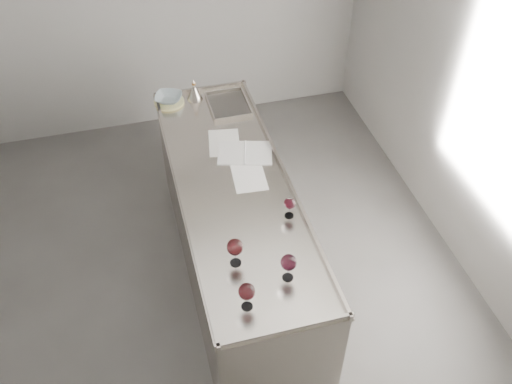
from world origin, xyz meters
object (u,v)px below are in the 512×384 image
object	(u,v)px
wine_glass_right	(289,263)
ceramic_bowl	(169,98)
counter	(235,232)
wine_glass_middle	(235,248)
notebook	(245,153)
wine_funnel	(195,93)
wine_glass_small	(290,204)
wine_glass_left	(247,292)

from	to	relation	value
wine_glass_right	ceramic_bowl	xyz separation A→B (m)	(-0.39, 1.93, -0.08)
counter	wine_glass_right	bearing A→B (deg)	-82.03
wine_glass_middle	notebook	xyz separation A→B (m)	(0.30, 0.97, -0.13)
counter	wine_funnel	size ratio (longest dim) A/B	13.06
counter	wine_glass_small	xyz separation A→B (m)	(0.27, -0.37, 0.57)
wine_glass_small	wine_funnel	xyz separation A→B (m)	(-0.34, 1.45, -0.05)
wine_glass_middle	wine_glass_right	bearing A→B (deg)	-34.69
wine_funnel	wine_glass_right	bearing A→B (deg)	-84.56
wine_glass_left	wine_glass_right	distance (m)	0.31
ceramic_bowl	wine_glass_middle	bearing A→B (deg)	-85.77
ceramic_bowl	wine_funnel	bearing A→B (deg)	0.00
wine_glass_right	wine_funnel	bearing A→B (deg)	95.44
wine_glass_right	wine_glass_small	bearing A→B (deg)	71.74
wine_glass_left	ceramic_bowl	distance (m)	2.06
wine_glass_right	notebook	bearing A→B (deg)	88.19
wine_glass_left	wine_glass_middle	distance (m)	0.32
ceramic_bowl	wine_glass_left	bearing A→B (deg)	-86.73
wine_glass_right	wine_glass_left	bearing A→B (deg)	-154.16
wine_glass_small	notebook	size ratio (longest dim) A/B	0.34
wine_glass_right	wine_glass_small	world-z (taller)	wine_glass_right
wine_glass_middle	ceramic_bowl	distance (m)	1.75
counter	wine_glass_middle	world-z (taller)	wine_glass_middle
wine_glass_left	wine_funnel	bearing A→B (deg)	87.43
wine_glass_left	wine_glass_middle	size ratio (longest dim) A/B	0.96
wine_glass_right	notebook	world-z (taller)	wine_glass_right
notebook	wine_glass_middle	bearing A→B (deg)	-92.07
counter	wine_glass_right	xyz separation A→B (m)	(0.12, -0.85, 0.60)
notebook	ceramic_bowl	bearing A→B (deg)	134.22
wine_glass_small	ceramic_bowl	size ratio (longest dim) A/B	0.70
notebook	wine_glass_left	bearing A→B (deg)	-88.46
wine_glass_middle	wine_glass_small	size ratio (longest dim) A/B	1.28
wine_funnel	wine_glass_small	bearing A→B (deg)	-76.84
counter	wine_glass_left	world-z (taller)	wine_glass_left
wine_glass_middle	wine_glass_right	world-z (taller)	wine_glass_middle
wine_glass_right	ceramic_bowl	bearing A→B (deg)	101.55
wine_glass_right	wine_glass_small	size ratio (longest dim) A/B	1.23
counter	ceramic_bowl	size ratio (longest dim) A/B	11.35
counter	wine_glass_middle	xyz separation A→B (m)	(-0.15, -0.66, 0.60)
wine_glass_left	ceramic_bowl	world-z (taller)	wine_glass_left
wine_glass_left	wine_glass_right	world-z (taller)	same
wine_funnel	counter	bearing A→B (deg)	-86.56
wine_glass_left	wine_glass_right	bearing A→B (deg)	25.84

